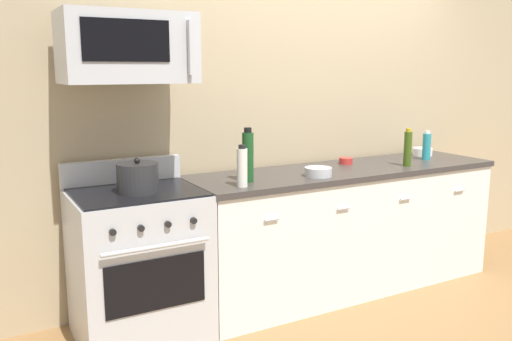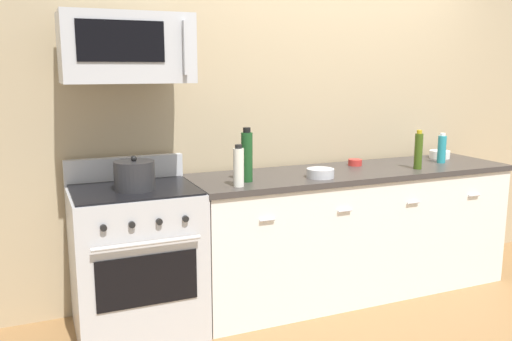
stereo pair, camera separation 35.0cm
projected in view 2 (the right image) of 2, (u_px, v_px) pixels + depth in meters
ground_plane at (350, 290)px, 4.04m from camera, size 6.59×6.59×0.00m
back_wall at (327, 106)px, 4.16m from camera, size 5.50×0.10×2.70m
counter_unit at (352, 231)px, 3.96m from camera, size 2.41×0.66×0.92m
range_oven at (137, 259)px, 3.35m from camera, size 0.76×0.69×1.07m
microwave at (126, 48)px, 3.15m from camera, size 0.74×0.44×0.40m
bottle_olive_oil at (418, 151)px, 3.87m from camera, size 0.06×0.06×0.28m
bottle_vinegar_white at (239, 167)px, 3.29m from camera, size 0.07×0.07×0.26m
bottle_wine_green at (247, 156)px, 3.43m from camera, size 0.07×0.07×0.35m
bottle_dish_soap at (442, 149)px, 4.13m from camera, size 0.06×0.06×0.23m
bowl_red_small at (355, 162)px, 4.03m from camera, size 0.10×0.10×0.05m
bowl_white_ceramic at (440, 154)px, 4.36m from camera, size 0.16×0.16×0.06m
bowl_steel_prep at (320, 173)px, 3.58m from camera, size 0.18×0.18×0.06m
stockpot at (134, 175)px, 3.20m from camera, size 0.24×0.24×0.21m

